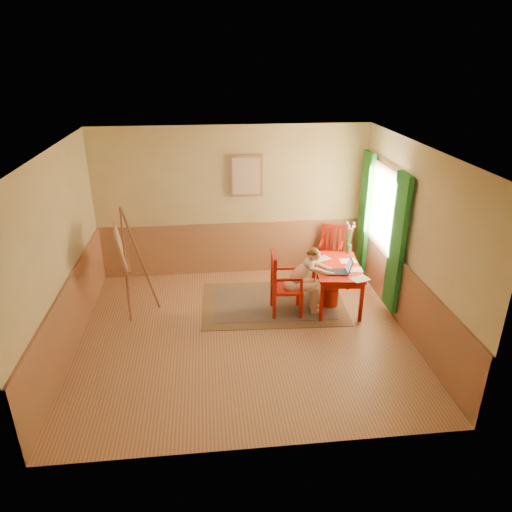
{
  "coord_description": "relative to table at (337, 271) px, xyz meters",
  "views": [
    {
      "loc": [
        -0.46,
        -6.05,
        3.97
      ],
      "look_at": [
        0.25,
        0.55,
        1.05
      ],
      "focal_mm": 32.87,
      "sensor_mm": 36.0,
      "label": 1
    }
  ],
  "objects": [
    {
      "name": "wall_portrait",
      "position": [
        -1.38,
        1.45,
        1.27
      ],
      "size": [
        0.6,
        0.05,
        0.76
      ],
      "color": "#9E7152",
      "rests_on": "room"
    },
    {
      "name": "papers",
      "position": [
        0.12,
        -0.06,
        0.09
      ],
      "size": [
        0.73,
        1.11,
        0.0
      ],
      "color": "white",
      "rests_on": "table"
    },
    {
      "name": "vase",
      "position": [
        0.34,
        0.53,
        0.34
      ],
      "size": [
        0.2,
        0.27,
        0.55
      ],
      "color": "#3F724C",
      "rests_on": "table"
    },
    {
      "name": "laptop",
      "position": [
        -0.02,
        -0.26,
        0.14
      ],
      "size": [
        0.42,
        0.28,
        0.24
      ],
      "color": "#1E2338",
      "rests_on": "table"
    },
    {
      "name": "chair_left",
      "position": [
        -0.93,
        -0.18,
        -0.1
      ],
      "size": [
        0.51,
        0.49,
        1.05
      ],
      "color": "#BB1406",
      "rests_on": "room"
    },
    {
      "name": "window",
      "position": [
        0.79,
        0.34,
        0.71
      ],
      "size": [
        0.12,
        2.01,
        2.2
      ],
      "color": "white",
      "rests_on": "room"
    },
    {
      "name": "easel",
      "position": [
        -3.44,
        0.11,
        0.44
      ],
      "size": [
        0.67,
        0.81,
        1.82
      ],
      "color": "brown",
      "rests_on": "room"
    },
    {
      "name": "room",
      "position": [
        -1.63,
        -0.76,
        0.77
      ],
      "size": [
        5.04,
        4.54,
        2.84
      ],
      "color": "tan",
      "rests_on": "ground"
    },
    {
      "name": "table",
      "position": [
        0.0,
        0.0,
        0.0
      ],
      "size": [
        0.85,
        1.27,
        0.72
      ],
      "color": "#BB1406",
      "rests_on": "room"
    },
    {
      "name": "rug",
      "position": [
        -1.05,
        0.12,
        -0.62
      ],
      "size": [
        2.47,
        1.71,
        0.02
      ],
      "color": "#8C7251",
      "rests_on": "room"
    },
    {
      "name": "figure",
      "position": [
        -0.6,
        -0.19,
        -0.0
      ],
      "size": [
        0.85,
        0.37,
        1.14
      ],
      "color": "beige",
      "rests_on": "room"
    },
    {
      "name": "wainscot",
      "position": [
        -1.63,
        0.04,
        -0.13
      ],
      "size": [
        5.0,
        4.5,
        1.0
      ],
      "color": "#AE7854",
      "rests_on": "room"
    },
    {
      "name": "wastebasket",
      "position": [
        -0.11,
        -0.02,
        -0.47
      ],
      "size": [
        0.35,
        0.35,
        0.31
      ],
      "primitive_type": "cylinder",
      "rotation": [
        0.0,
        0.0,
        -0.23
      ],
      "color": "#AE2010",
      "rests_on": "room"
    },
    {
      "name": "chair_back",
      "position": [
        0.2,
        1.13,
        -0.15
      ],
      "size": [
        0.56,
        0.57,
        0.97
      ],
      "color": "#BB1406",
      "rests_on": "room"
    }
  ]
}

